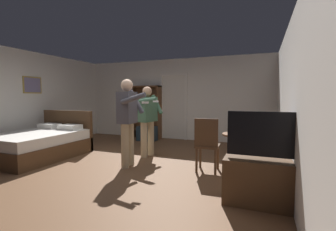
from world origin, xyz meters
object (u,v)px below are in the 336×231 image
at_px(person_striped_shirt, 148,116).
at_px(suitcase_dark, 147,133).
at_px(bed, 39,144).
at_px(person_blue_shirt, 128,117).
at_px(tv_flatscreen, 266,178).
at_px(wooden_chair, 207,143).
at_px(bottle_on_table, 247,128).
at_px(side_table, 239,146).
at_px(laptop, 238,131).
at_px(bookshelf, 147,110).

bearing_deg(person_striped_shirt, suitcase_dark, 117.43).
xyz_separation_m(bed, person_blue_shirt, (2.32, 0.10, 0.69)).
relative_size(tv_flatscreen, wooden_chair, 1.21).
xyz_separation_m(bottle_on_table, wooden_chair, (-0.68, -0.18, -0.28)).
bearing_deg(side_table, laptop, -113.48).
relative_size(tv_flatscreen, bottle_on_table, 4.21).
distance_m(side_table, person_striped_shirt, 2.16).
bearing_deg(bed, tv_flatscreen, -8.75).
xyz_separation_m(laptop, person_striped_shirt, (-2.05, 0.44, 0.18)).
bearing_deg(suitcase_dark, side_table, -37.07).
relative_size(laptop, suitcase_dark, 0.67).
bearing_deg(bookshelf, side_table, -39.09).
distance_m(person_blue_shirt, suitcase_dark, 2.89).
height_order(tv_flatscreen, laptop, tv_flatscreen).
distance_m(laptop, suitcase_dark, 3.72).
relative_size(bookshelf, person_striped_shirt, 1.08).
relative_size(person_blue_shirt, suitcase_dark, 2.88).
bearing_deg(person_striped_shirt, bed, -156.97).
bearing_deg(side_table, bookshelf, 140.91).
bearing_deg(person_striped_shirt, wooden_chair, -23.14).
distance_m(person_blue_shirt, person_striped_shirt, 0.88).
bearing_deg(wooden_chair, side_table, 25.36).
distance_m(laptop, wooden_chair, 0.60).
bearing_deg(bookshelf, bottle_on_table, -38.74).
distance_m(bed, wooden_chair, 3.85).
xyz_separation_m(bed, wooden_chair, (3.83, 0.33, 0.24)).
distance_m(bookshelf, person_blue_shirt, 3.31).
relative_size(bed, person_blue_shirt, 1.17).
bearing_deg(bottle_on_table, tv_flatscreen, -76.14).
distance_m(bookshelf, wooden_chair, 3.94).
bearing_deg(bed, bottle_on_table, 6.36).
height_order(tv_flatscreen, wooden_chair, tv_flatscreen).
xyz_separation_m(person_striped_shirt, suitcase_dark, (-0.91, 1.75, -0.71)).
relative_size(bookshelf, tv_flatscreen, 1.46).
relative_size(side_table, suitcase_dark, 1.18).
bearing_deg(side_table, wooden_chair, -154.64).
bearing_deg(side_table, bed, -172.41).
bearing_deg(bookshelf, laptop, -39.69).
relative_size(bed, laptop, 5.00).
xyz_separation_m(bookshelf, person_blue_shirt, (1.16, -3.10, 0.04)).
bearing_deg(tv_flatscreen, person_blue_shirt, 161.48).
distance_m(bed, tv_flatscreen, 4.88).
relative_size(bookshelf, bottle_on_table, 6.13).
relative_size(side_table, person_blue_shirt, 0.41).
relative_size(tv_flatscreen, person_striped_shirt, 0.74).
relative_size(bottle_on_table, person_striped_shirt, 0.18).
bearing_deg(person_blue_shirt, laptop, 12.26).
distance_m(bottle_on_table, suitcase_dark, 3.88).
bearing_deg(bottle_on_table, person_striped_shirt, 167.85).
relative_size(bed, side_table, 2.86).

